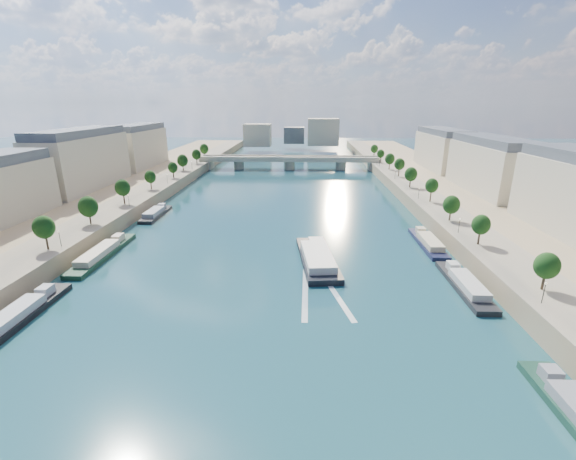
{
  "coord_description": "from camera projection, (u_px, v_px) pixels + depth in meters",
  "views": [
    {
      "loc": [
        8.88,
        -19.1,
        39.87
      ],
      "look_at": [
        4.6,
        85.8,
        5.0
      ],
      "focal_mm": 24.0,
      "sensor_mm": 36.0,
      "label": 1
    }
  ],
  "objects": [
    {
      "name": "ground",
      "position": [
        276.0,
        231.0,
        125.85
      ],
      "size": [
        700.0,
        700.0,
        0.0
      ],
      "primitive_type": "plane",
      "color": "#0B2433",
      "rests_on": "ground"
    },
    {
      "name": "quay_left",
      "position": [
        60.0,
        221.0,
        127.84
      ],
      "size": [
        44.0,
        520.0,
        5.0
      ],
      "primitive_type": "cube",
      "color": "#9E8460",
      "rests_on": "ground"
    },
    {
      "name": "quay_right",
      "position": [
        501.0,
        226.0,
        122.27
      ],
      "size": [
        44.0,
        520.0,
        5.0
      ],
      "primitive_type": "cube",
      "color": "#9E8460",
      "rests_on": "ground"
    },
    {
      "name": "pave_left",
      "position": [
        103.0,
        214.0,
        126.46
      ],
      "size": [
        14.0,
        520.0,
        0.1
      ],
      "primitive_type": "cube",
      "color": "gray",
      "rests_on": "quay_left"
    },
    {
      "name": "pave_right",
      "position": [
        455.0,
        218.0,
        122.05
      ],
      "size": [
        14.0,
        520.0,
        0.1
      ],
      "primitive_type": "cube",
      "color": "gray",
      "rests_on": "quay_right"
    },
    {
      "name": "trees_left",
      "position": [
        109.0,
        196.0,
        126.57
      ],
      "size": [
        4.8,
        268.8,
        8.26
      ],
      "color": "#382B1E",
      "rests_on": "ground"
    },
    {
      "name": "trees_right",
      "position": [
        440.0,
        194.0,
        129.9
      ],
      "size": [
        4.8,
        268.8,
        8.26
      ],
      "color": "#382B1E",
      "rests_on": "ground"
    },
    {
      "name": "lamps_left",
      "position": [
        100.0,
        214.0,
        115.94
      ],
      "size": [
        0.36,
        200.36,
        4.28
      ],
      "color": "black",
      "rests_on": "ground"
    },
    {
      "name": "lamps_right",
      "position": [
        436.0,
        205.0,
        126.1
      ],
      "size": [
        0.36,
        200.36,
        4.28
      ],
      "color": "black",
      "rests_on": "ground"
    },
    {
      "name": "buildings_left",
      "position": [
        37.0,
        172.0,
        135.33
      ],
      "size": [
        16.0,
        226.0,
        23.2
      ],
      "color": "#BBB08F",
      "rests_on": "ground"
    },
    {
      "name": "buildings_right",
      "position": [
        531.0,
        176.0,
        128.75
      ],
      "size": [
        16.0,
        226.0,
        23.2
      ],
      "color": "#BBB08F",
      "rests_on": "ground"
    },
    {
      "name": "skyline",
      "position": [
        297.0,
        133.0,
        329.27
      ],
      "size": [
        79.0,
        42.0,
        22.0
      ],
      "color": "#BBB08F",
      "rests_on": "ground"
    },
    {
      "name": "bridge",
      "position": [
        290.0,
        161.0,
        240.62
      ],
      "size": [
        112.0,
        12.0,
        8.15
      ],
      "color": "#C1B79E",
      "rests_on": "ground"
    },
    {
      "name": "tour_barge",
      "position": [
        317.0,
        258.0,
        100.75
      ],
      "size": [
        11.57,
        30.0,
        3.97
      ],
      "rotation": [
        0.0,
        0.0,
        0.11
      ],
      "color": "black",
      "rests_on": "ground"
    },
    {
      "name": "wake",
      "position": [
        320.0,
        291.0,
        85.39
      ],
      "size": [
        10.73,
        26.01,
        0.04
      ],
      "color": "silver",
      "rests_on": "ground"
    },
    {
      "name": "moored_barges_left",
      "position": [
        17.0,
        318.0,
        73.37
      ],
      "size": [
        5.0,
        164.38,
        3.6
      ],
      "color": "#171D33",
      "rests_on": "ground"
    },
    {
      "name": "moored_barges_right",
      "position": [
        507.0,
        333.0,
        68.39
      ],
      "size": [
        5.0,
        123.06,
        3.6
      ],
      "color": "black",
      "rests_on": "ground"
    }
  ]
}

